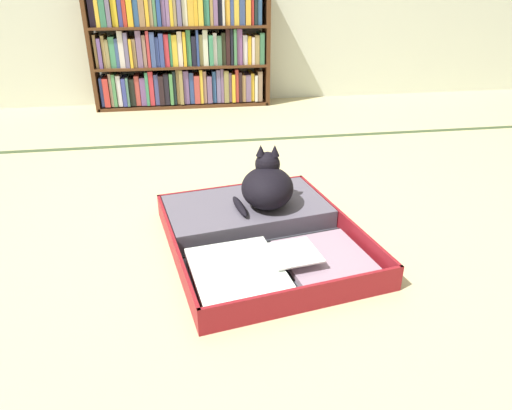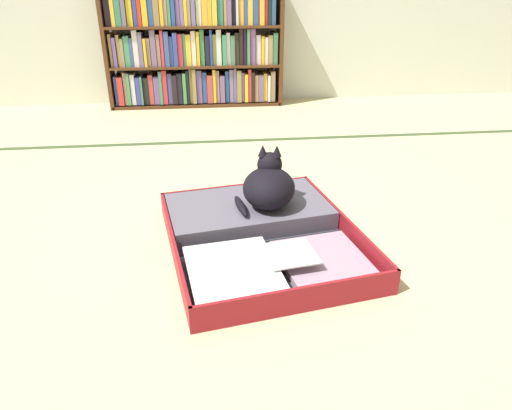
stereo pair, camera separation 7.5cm
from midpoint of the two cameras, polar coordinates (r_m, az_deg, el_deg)
ground_plane at (r=1.87m, az=-2.68°, el=-4.15°), size 10.00×10.00×0.00m
tatami_border at (r=3.02m, az=-5.52°, el=7.88°), size 4.80×0.05×0.00m
bookshelf at (r=3.90m, az=-9.92°, el=18.63°), size 1.40×0.24×0.94m
open_suitcase at (r=1.83m, az=-1.23°, el=-3.34°), size 0.82×0.94×0.10m
black_cat at (r=1.89m, az=0.23°, el=2.45°), size 0.28×0.28×0.25m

